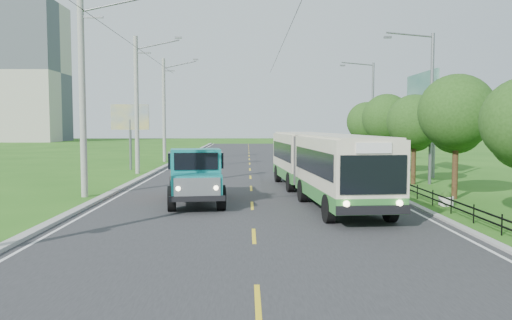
{
  "coord_description": "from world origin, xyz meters",
  "views": [
    {
      "loc": [
        -0.21,
        -15.73,
        3.56
      ],
      "look_at": [
        0.21,
        7.95,
        1.9
      ],
      "focal_mm": 35.0,
      "sensor_mm": 36.0,
      "label": 1
    }
  ],
  "objects_px": {
    "pole_mid": "(137,104)",
    "pole_far": "(164,109)",
    "pole_near": "(83,94)",
    "planter_mid": "(393,180)",
    "streetlight_far": "(371,110)",
    "bus": "(320,160)",
    "dump_truck": "(195,172)",
    "tree_back": "(367,124)",
    "planter_near": "(446,199)",
    "tree_fourth": "(414,125)",
    "billboard_right": "(422,100)",
    "tree_fifth": "(387,121)",
    "streetlight_mid": "(429,103)",
    "tree_third": "(456,116)",
    "planter_far": "(363,168)",
    "billboard_left": "(130,121)"
  },
  "relations": [
    {
      "from": "pole_mid",
      "to": "tree_back",
      "type": "xyz_separation_m",
      "value": [
        18.12,
        5.14,
        -1.44
      ]
    },
    {
      "from": "pole_near",
      "to": "dump_truck",
      "type": "xyz_separation_m",
      "value": [
        5.68,
        -2.14,
        -3.67
      ]
    },
    {
      "from": "pole_mid",
      "to": "pole_far",
      "type": "distance_m",
      "value": 12.0
    },
    {
      "from": "tree_fourth",
      "to": "billboard_left",
      "type": "bearing_deg",
      "value": 153.01
    },
    {
      "from": "pole_far",
      "to": "planter_near",
      "type": "bearing_deg",
      "value": -58.01
    },
    {
      "from": "tree_back",
      "to": "bus",
      "type": "bearing_deg",
      "value": -110.31
    },
    {
      "from": "pole_near",
      "to": "tree_third",
      "type": "bearing_deg",
      "value": -2.71
    },
    {
      "from": "pole_near",
      "to": "bus",
      "type": "xyz_separation_m",
      "value": [
        11.64,
        -0.36,
        -3.26
      ]
    },
    {
      "from": "pole_near",
      "to": "pole_far",
      "type": "bearing_deg",
      "value": 90.0
    },
    {
      "from": "bus",
      "to": "dump_truck",
      "type": "bearing_deg",
      "value": -167.97
    },
    {
      "from": "tree_fourth",
      "to": "tree_fifth",
      "type": "distance_m",
      "value": 6.01
    },
    {
      "from": "tree_fourth",
      "to": "streetlight_far",
      "type": "relative_size",
      "value": 0.6
    },
    {
      "from": "dump_truck",
      "to": "planter_mid",
      "type": "bearing_deg",
      "value": 25.16
    },
    {
      "from": "tree_third",
      "to": "billboard_left",
      "type": "height_order",
      "value": "tree_third"
    },
    {
      "from": "tree_fifth",
      "to": "planter_mid",
      "type": "height_order",
      "value": "tree_fifth"
    },
    {
      "from": "tree_back",
      "to": "planter_far",
      "type": "relative_size",
      "value": 8.21
    },
    {
      "from": "billboard_right",
      "to": "tree_back",
      "type": "bearing_deg",
      "value": 111.7
    },
    {
      "from": "tree_third",
      "to": "dump_truck",
      "type": "height_order",
      "value": "tree_third"
    },
    {
      "from": "pole_far",
      "to": "tree_third",
      "type": "height_order",
      "value": "pole_far"
    },
    {
      "from": "tree_fourth",
      "to": "planter_mid",
      "type": "height_order",
      "value": "tree_fourth"
    },
    {
      "from": "planter_far",
      "to": "bus",
      "type": "xyz_separation_m",
      "value": [
        -5.22,
        -13.36,
        1.55
      ]
    },
    {
      "from": "tree_fourth",
      "to": "planter_mid",
      "type": "distance_m",
      "value": 3.53
    },
    {
      "from": "pole_near",
      "to": "planter_mid",
      "type": "distance_m",
      "value": 18.23
    },
    {
      "from": "pole_far",
      "to": "tree_fourth",
      "type": "height_order",
      "value": "pole_far"
    },
    {
      "from": "tree_fourth",
      "to": "billboard_left",
      "type": "distance_m",
      "value": 21.72
    },
    {
      "from": "pole_far",
      "to": "dump_truck",
      "type": "distance_m",
      "value": 27.0
    },
    {
      "from": "planter_mid",
      "to": "dump_truck",
      "type": "relative_size",
      "value": 0.11
    },
    {
      "from": "streetlight_far",
      "to": "planter_mid",
      "type": "xyz_separation_m",
      "value": [
        -2.04,
        -14.0,
        -4.62
      ]
    },
    {
      "from": "streetlight_mid",
      "to": "bus",
      "type": "xyz_separation_m",
      "value": [
        -7.26,
        -5.36,
        -3.07
      ]
    },
    {
      "from": "planter_mid",
      "to": "bus",
      "type": "distance_m",
      "value": 7.64
    },
    {
      "from": "streetlight_mid",
      "to": "billboard_right",
      "type": "distance_m",
      "value": 6.24
    },
    {
      "from": "pole_far",
      "to": "billboard_right",
      "type": "relative_size",
      "value": 1.37
    },
    {
      "from": "tree_third",
      "to": "tree_fourth",
      "type": "distance_m",
      "value": 6.01
    },
    {
      "from": "streetlight_far",
      "to": "bus",
      "type": "xyz_separation_m",
      "value": [
        -7.26,
        -19.36,
        -3.07
      ]
    },
    {
      "from": "tree_back",
      "to": "dump_truck",
      "type": "xyz_separation_m",
      "value": [
        -12.44,
        -19.28,
        -2.23
      ]
    },
    {
      "from": "tree_third",
      "to": "dump_truck",
      "type": "relative_size",
      "value": 0.96
    },
    {
      "from": "tree_fourth",
      "to": "streetlight_far",
      "type": "distance_m",
      "value": 13.94
    },
    {
      "from": "tree_back",
      "to": "planter_mid",
      "type": "distance_m",
      "value": 12.66
    },
    {
      "from": "pole_near",
      "to": "tree_back",
      "type": "relative_size",
      "value": 1.82
    },
    {
      "from": "tree_fifth",
      "to": "streetlight_far",
      "type": "height_order",
      "value": "streetlight_far"
    },
    {
      "from": "streetlight_mid",
      "to": "dump_truck",
      "type": "relative_size",
      "value": 1.46
    },
    {
      "from": "tree_third",
      "to": "tree_back",
      "type": "bearing_deg",
      "value": 90.0
    },
    {
      "from": "tree_fifth",
      "to": "billboard_right",
      "type": "xyz_separation_m",
      "value": [
        2.44,
        -0.14,
        1.49
      ]
    },
    {
      "from": "planter_mid",
      "to": "planter_far",
      "type": "xyz_separation_m",
      "value": [
        0.0,
        8.0,
        0.0
      ]
    },
    {
      "from": "planter_mid",
      "to": "bus",
      "type": "height_order",
      "value": "bus"
    },
    {
      "from": "pole_far",
      "to": "tree_back",
      "type": "height_order",
      "value": "pole_far"
    },
    {
      "from": "streetlight_mid",
      "to": "pole_mid",
      "type": "bearing_deg",
      "value": 159.68
    },
    {
      "from": "pole_mid",
      "to": "tree_third",
      "type": "xyz_separation_m",
      "value": [
        18.12,
        -12.86,
        -1.11
      ]
    },
    {
      "from": "planter_mid",
      "to": "dump_truck",
      "type": "distance_m",
      "value": 13.31
    },
    {
      "from": "pole_near",
      "to": "planter_far",
      "type": "bearing_deg",
      "value": 37.63
    }
  ]
}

